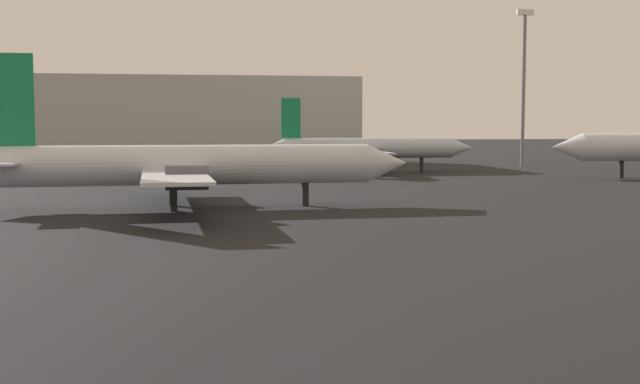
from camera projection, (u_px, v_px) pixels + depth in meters
The scene contains 4 objects.
airplane_distant at pixel (185, 165), 56.03m from camera, with size 31.55×26.26×10.56m.
airplane_far_right at pixel (367, 148), 97.73m from camera, with size 26.10×19.88×9.01m.
light_mast_right at pixel (524, 79), 112.53m from camera, with size 2.40×0.50×21.84m.
terminal_building at pixel (119, 122), 119.69m from camera, with size 68.82×24.35×12.61m, color #B7B7B2.
Camera 1 is at (-3.04, -11.19, 5.82)m, focal length 45.20 mm.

